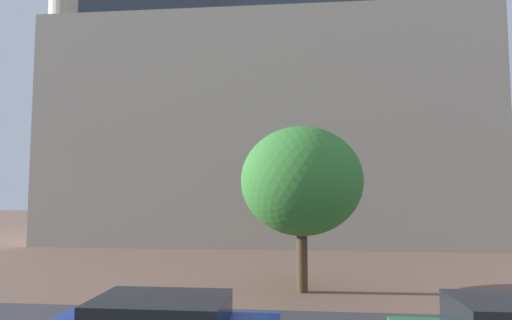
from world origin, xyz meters
name	(u,v)px	position (x,y,z in m)	size (l,w,h in m)	color
ground_plane	(261,318)	(0.00, 10.00, 0.00)	(120.00, 120.00, 0.00)	brown
landmark_building	(274,107)	(-0.58, 28.94, 9.57)	(28.54, 12.88, 33.76)	#B2A893
tree_curb_far	(301,181)	(1.15, 12.94, 3.70)	(4.13, 4.13, 5.57)	#4C3823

